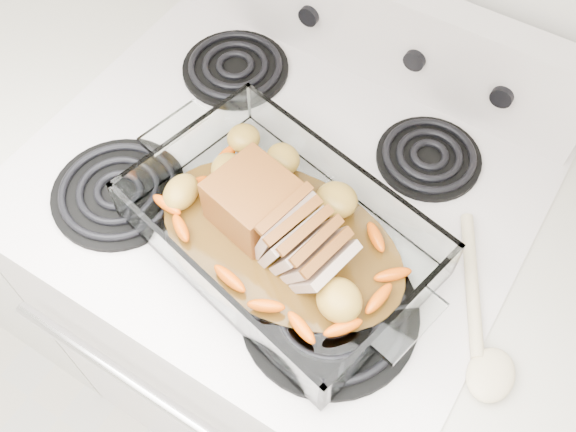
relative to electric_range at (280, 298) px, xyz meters
The scene contains 6 objects.
electric_range is the anchor object (origin of this frame).
counter_left 0.67m from the electric_range, behind, with size 0.58×0.68×0.93m.
baking_dish 0.50m from the electric_range, 54.79° to the right, with size 0.42×0.28×0.08m.
pork_roast 0.53m from the electric_range, 63.43° to the right, with size 0.22×0.11×0.09m.
roast_vegetables 0.50m from the electric_range, 44.48° to the right, with size 0.36×0.19×0.04m.
wooden_spoon 0.61m from the electric_range, 11.75° to the right, with size 0.16×0.25×0.02m.
Camera 1 is at (0.34, 1.15, 1.76)m, focal length 40.00 mm.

